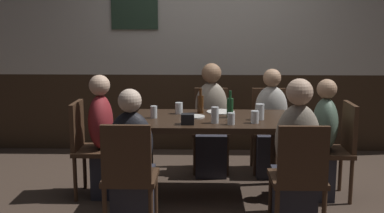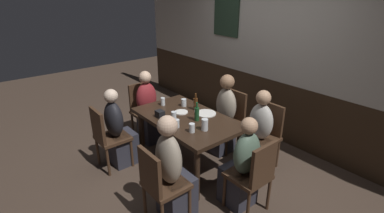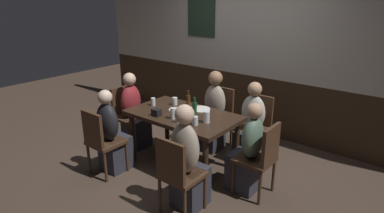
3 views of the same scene
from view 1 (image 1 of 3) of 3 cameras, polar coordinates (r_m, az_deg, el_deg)
The scene contains 26 objects.
ground_plane at distance 4.51m, azimuth 2.37°, elevation -10.62°, with size 12.00×12.00×0.00m, color #423328.
wall_back at distance 5.87m, azimuth 2.18°, elevation 7.29°, with size 6.40×0.13×2.60m.
dining_table at distance 4.32m, azimuth 2.43°, elevation -2.58°, with size 1.43×0.85×0.74m.
chair_right_far at distance 5.22m, azimuth 9.22°, elevation -2.16°, with size 0.40×0.40×0.88m.
chair_left_near at distance 3.60m, azimuth -7.56°, elevation -7.82°, with size 0.40×0.40×0.88m.
chair_mid_far at distance 5.17m, azimuth 2.28°, elevation -2.14°, with size 0.40×0.40×0.88m.
chair_head_east at distance 4.52m, azimuth 16.96°, elevation -4.42°, with size 0.40×0.40×0.88m.
chair_head_west at distance 4.49m, azimuth -12.23°, elevation -4.32°, with size 0.40×0.40×0.88m.
chair_right_near at distance 3.62m, azimuth 12.73°, elevation -7.87°, with size 0.40×0.40×0.88m.
person_right_far at distance 5.07m, azimuth 9.45°, elevation -2.87°, with size 0.34×0.37×1.12m.
person_left_near at distance 3.76m, azimuth -7.15°, elevation -7.55°, with size 0.34×0.37×1.11m.
person_mid_far at distance 5.02m, azimuth 2.31°, elevation -2.51°, with size 0.34×0.37×1.17m.
person_head_east at distance 4.49m, azimuth 14.90°, elevation -4.93°, with size 0.37×0.34×1.10m.
person_head_west at distance 4.46m, azimuth -10.18°, elevation -4.64°, with size 0.37×0.34×1.13m.
person_right_near at distance 3.77m, azimuth 12.27°, elevation -7.00°, with size 0.34×0.37×1.19m.
tumbler_water at distance 4.49m, azimuth -1.58°, elevation -0.29°, with size 0.07×0.07×0.11m.
pint_glass_stout at distance 4.11m, azimuth 7.53°, elevation -1.35°, with size 0.07×0.07×0.11m.
pint_glass_amber at distance 4.30m, azimuth -4.60°, elevation -0.76°, with size 0.06×0.06×0.11m.
beer_glass_half at distance 4.26m, azimuth 8.13°, elevation -0.70°, with size 0.08×0.08×0.14m.
beer_glass_tall at distance 4.08m, azimuth 2.76°, elevation -1.15°, with size 0.06×0.06×0.14m.
highball_clear at distance 4.03m, azimuth 4.71°, elevation -1.54°, with size 0.06×0.06×0.10m.
beer_bottle_green at distance 4.32m, azimuth 4.57°, elevation -0.06°, with size 0.06×0.06×0.24m.
beer_bottle_brown at distance 4.52m, azimuth 1.02°, elevation 0.38°, with size 0.06×0.06×0.24m.
plate_white_large at distance 4.56m, azimuth 3.44°, elevation -0.65°, with size 0.27×0.27×0.01m, color white.
plate_white_small at distance 4.33m, azimuth 0.35°, elevation -1.21°, with size 0.18×0.18×0.01m, color white.
condiment_caddy at distance 4.03m, azimuth -0.52°, elevation -1.51°, with size 0.11×0.09×0.09m, color black.
Camera 1 is at (-0.07, -4.21, 1.61)m, focal length 44.54 mm.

